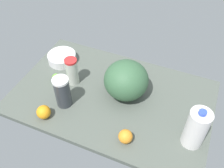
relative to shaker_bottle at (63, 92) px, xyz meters
The scene contains 9 objects.
countertop 31.04cm from the shaker_bottle, 144.42° to the right, with size 120.00×76.00×3.00cm, color #50574F.
shaker_bottle is the anchor object (origin of this frame).
watermelon 37.31cm from the shaker_bottle, 144.72° to the right, with size 26.37×26.37×23.19cm, color #365E3D.
milk_jug 74.11cm from the shaker_bottle, behind, with size 10.85×10.85×25.31cm.
mixing_bowl 39.86cm from the shaker_bottle, 57.10° to the right, with size 19.38×19.38×5.83cm, color silver.
tumbler_cup 18.32cm from the shaker_bottle, 77.52° to the right, with size 7.64×7.64×18.53cm.
orange_by_jug 15.27cm from the shaker_bottle, 66.82° to the left, with size 7.93×7.93×7.93cm, color orange.
orange_beside_bowl 43.76cm from the shaker_bottle, 167.12° to the left, with size 7.53×7.53×7.53cm, color orange.
lime_loose 21.98cm from the shaker_bottle, 44.95° to the right, with size 5.31×5.31×5.31cm, color #6BB43D.
Camera 1 is at (-39.73, 93.60, 117.79)cm, focal length 40.00 mm.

